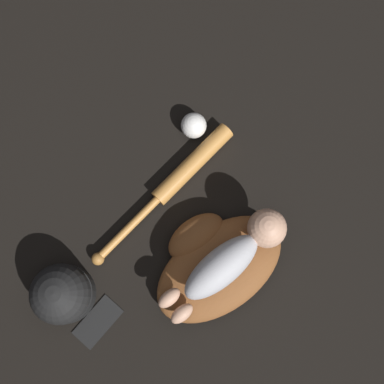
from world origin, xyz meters
name	(u,v)px	position (x,y,z in m)	size (l,w,h in m)	color
ground_plane	(221,245)	(0.00, 0.00, 0.00)	(6.00, 6.00, 0.00)	black
baseball_glove	(215,263)	(-0.05, -0.03, 0.04)	(0.39, 0.28, 0.08)	brown
baby_figure	(233,257)	(-0.01, -0.05, 0.13)	(0.38, 0.10, 0.10)	#B2B2B7
baseball_bat	(179,177)	(0.03, 0.22, 0.02)	(0.52, 0.10, 0.05)	#C6843D
baseball	(194,126)	(0.15, 0.30, 0.04)	(0.07, 0.07, 0.07)	white
baseball_cap	(62,294)	(-0.40, 0.16, 0.06)	(0.17, 0.23, 0.16)	black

